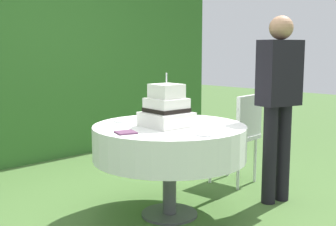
{
  "coord_description": "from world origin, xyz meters",
  "views": [
    {
      "loc": [
        -2.37,
        -2.37,
        1.33
      ],
      "look_at": [
        -0.02,
        -0.01,
        0.83
      ],
      "focal_mm": 46.52,
      "sensor_mm": 36.0,
      "label": 1
    }
  ],
  "objects": [
    {
      "name": "wedding_cake",
      "position": [
        -0.04,
        -0.01,
        0.87
      ],
      "size": [
        0.36,
        0.35,
        0.41
      ],
      "color": "white",
      "rests_on": "cake_table"
    },
    {
      "name": "cake_table",
      "position": [
        0.0,
        0.0,
        0.6
      ],
      "size": [
        1.2,
        1.2,
        0.73
      ],
      "color": "#4C4C51",
      "rests_on": "ground_plane"
    },
    {
      "name": "serving_plate_right",
      "position": [
        0.44,
        -0.03,
        0.74
      ],
      "size": [
        0.11,
        0.11,
        0.01
      ],
      "primitive_type": "cylinder",
      "color": "white",
      "rests_on": "cake_table"
    },
    {
      "name": "foliage_hedge",
      "position": [
        0.0,
        2.57,
        1.23
      ],
      "size": [
        5.94,
        0.67,
        2.45
      ],
      "primitive_type": "cube",
      "color": "#336628",
      "rests_on": "ground_plane"
    },
    {
      "name": "ground_plane",
      "position": [
        0.0,
        0.0,
        0.0
      ],
      "size": [
        20.0,
        20.0,
        0.0
      ],
      "primitive_type": "plane",
      "color": "#476B33"
    },
    {
      "name": "standing_person",
      "position": [
        0.89,
        -0.42,
        0.93
      ],
      "size": [
        0.4,
        0.28,
        1.6
      ],
      "color": "black",
      "rests_on": "ground_plane"
    },
    {
      "name": "serving_plate_near",
      "position": [
        0.34,
        -0.21,
        0.74
      ],
      "size": [
        0.13,
        0.13,
        0.01
      ],
      "primitive_type": "cylinder",
      "color": "white",
      "rests_on": "cake_table"
    },
    {
      "name": "serving_plate_far",
      "position": [
        -0.15,
        0.4,
        0.74
      ],
      "size": [
        0.14,
        0.14,
        0.01
      ],
      "primitive_type": "cylinder",
      "color": "white",
      "rests_on": "cake_table"
    },
    {
      "name": "napkin_stack",
      "position": [
        -0.45,
        -0.01,
        0.74
      ],
      "size": [
        0.17,
        0.17,
        0.01
      ],
      "primitive_type": "cube",
      "rotation": [
        0.0,
        0.0,
        -0.34
      ],
      "color": "#603856",
      "rests_on": "cake_table"
    },
    {
      "name": "serving_plate_left",
      "position": [
        -0.1,
        -0.46,
        0.74
      ],
      "size": [
        0.15,
        0.15,
        0.01
      ],
      "primitive_type": "cylinder",
      "color": "white",
      "rests_on": "cake_table"
    },
    {
      "name": "garden_chair",
      "position": [
        1.07,
        0.1,
        0.54
      ],
      "size": [
        0.43,
        0.43,
        0.89
      ],
      "color": "white",
      "rests_on": "ground_plane"
    }
  ]
}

